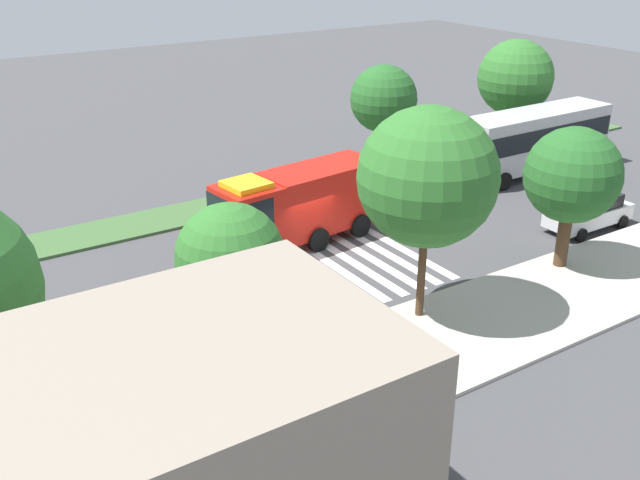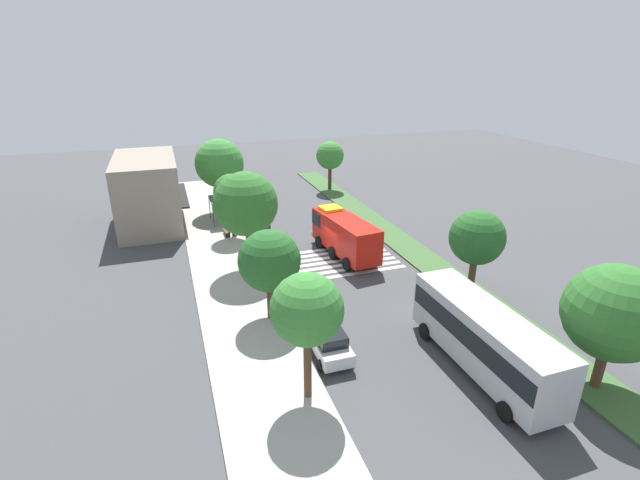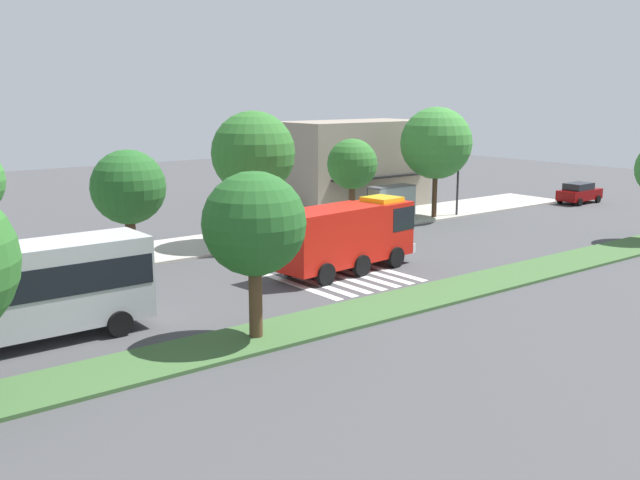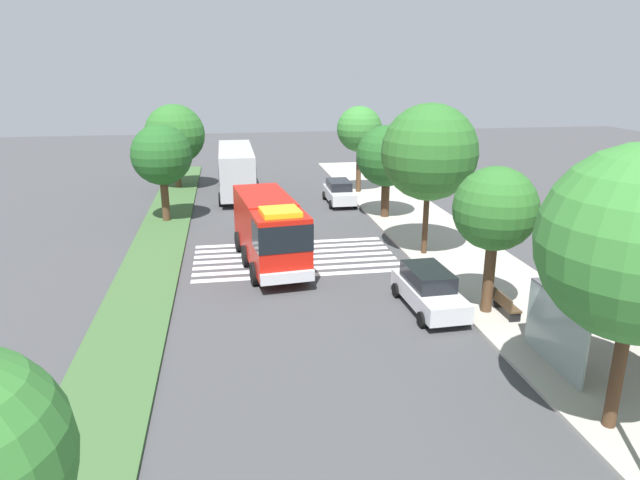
# 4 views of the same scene
# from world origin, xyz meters

# --- Properties ---
(ground_plane) EXTENTS (120.00, 120.00, 0.00)m
(ground_plane) POSITION_xyz_m (0.00, 0.00, 0.00)
(ground_plane) COLOR #424244
(sidewalk) EXTENTS (60.00, 5.53, 0.14)m
(sidewalk) POSITION_xyz_m (0.00, 8.69, 0.07)
(sidewalk) COLOR #ADA89E
(sidewalk) RESTS_ON ground_plane
(median_strip) EXTENTS (60.00, 3.00, 0.14)m
(median_strip) POSITION_xyz_m (0.00, -7.42, 0.07)
(median_strip) COLOR #3D6033
(median_strip) RESTS_ON ground_plane
(crosswalk) EXTENTS (5.85, 10.66, 0.01)m
(crosswalk) POSITION_xyz_m (-0.96, 0.00, 0.01)
(crosswalk) COLOR silver
(crosswalk) RESTS_ON ground_plane
(fire_truck) EXTENTS (8.56, 3.47, 3.62)m
(fire_truck) POSITION_xyz_m (0.17, -1.38, 1.99)
(fire_truck) COLOR red
(fire_truck) RESTS_ON ground_plane
(parked_car_west) EXTENTS (4.56, 2.03, 1.70)m
(parked_car_west) POSITION_xyz_m (-12.75, 4.72, 0.88)
(parked_car_west) COLOR silver
(parked_car_west) RESTS_ON ground_plane
(parked_car_mid) EXTENTS (4.75, 2.12, 1.74)m
(parked_car_mid) POSITION_xyz_m (6.53, 4.72, 0.89)
(parked_car_mid) COLOR silver
(parked_car_mid) RESTS_ON ground_plane
(parked_car_east) EXTENTS (4.31, 2.12, 1.71)m
(parked_car_east) POSITION_xyz_m (30.37, 4.72, 0.89)
(parked_car_east) COLOR #720505
(parked_car_east) RESTS_ON ground_plane
(transit_bus) EXTENTS (10.22, 2.86, 3.68)m
(transit_bus) POSITION_xyz_m (-16.92, -2.66, 2.18)
(transit_bus) COLOR #B2B2B7
(transit_bus) RESTS_ON ground_plane
(bus_stop_shelter) EXTENTS (3.50, 1.40, 2.46)m
(bus_stop_shelter) POSITION_xyz_m (11.87, 7.53, 1.89)
(bus_stop_shelter) COLOR #4C4C51
(bus_stop_shelter) RESTS_ON sidewalk
(bench_near_shelter) EXTENTS (1.60, 0.50, 0.90)m
(bench_near_shelter) POSITION_xyz_m (7.87, 7.51, 0.59)
(bench_near_shelter) COLOR #4C3823
(bench_near_shelter) RESTS_ON sidewalk
(street_lamp) EXTENTS (0.36, 0.36, 5.91)m
(street_lamp) POSITION_xyz_m (17.31, 6.52, 3.64)
(street_lamp) COLOR #2D2D30
(street_lamp) RESTS_ON sidewalk
(storefront_building) EXTENTS (11.66, 6.63, 6.89)m
(storefront_building) POSITION_xyz_m (13.90, 14.36, 3.45)
(storefront_building) COLOR gray
(storefront_building) RESTS_ON ground_plane
(sidewalk_tree_west) EXTENTS (3.96, 3.96, 6.03)m
(sidewalk_tree_west) POSITION_xyz_m (-8.11, 6.92, 4.15)
(sidewalk_tree_west) COLOR #47301E
(sidewalk_tree_west) RESTS_ON sidewalk
(sidewalk_tree_center) EXTENTS (4.97, 4.97, 7.92)m
(sidewalk_tree_center) POSITION_xyz_m (-0.26, 6.92, 5.56)
(sidewalk_tree_center) COLOR #47301E
(sidewalk_tree_center) RESTS_ON sidewalk
(sidewalk_tree_east) EXTENTS (3.33, 3.33, 6.00)m
(sidewalk_tree_east) POSITION_xyz_m (7.40, 6.92, 4.43)
(sidewalk_tree_east) COLOR #513823
(sidewalk_tree_east) RESTS_ON sidewalk
(sidewalk_tree_far_east) EXTENTS (5.16, 5.16, 7.95)m
(sidewalk_tree_far_east) POSITION_xyz_m (15.30, 6.92, 5.50)
(sidewalk_tree_far_east) COLOR #47301E
(sidewalk_tree_far_east) RESTS_ON sidewalk
(median_tree_west) EXTENTS (3.83, 3.83, 6.20)m
(median_tree_west) POSITION_xyz_m (-9.46, -7.42, 4.38)
(median_tree_west) COLOR #513823
(median_tree_west) RESTS_ON median_strip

